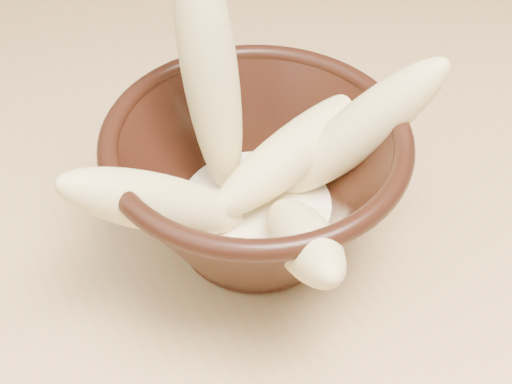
% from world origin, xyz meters
% --- Properties ---
extents(bowl, '(0.19, 0.19, 0.10)m').
position_xyz_m(bowl, '(0.23, -0.07, 0.81)').
color(bowl, black).
rests_on(bowl, table).
extents(milk_puddle, '(0.10, 0.10, 0.01)m').
position_xyz_m(milk_puddle, '(0.23, -0.07, 0.78)').
color(milk_puddle, '#FAEEC9').
rests_on(milk_puddle, bowl).
extents(banana_upright, '(0.03, 0.08, 0.18)m').
position_xyz_m(banana_upright, '(0.22, -0.02, 0.87)').
color(banana_upright, '#F6E191').
rests_on(banana_upright, bowl).
extents(banana_left, '(0.12, 0.04, 0.10)m').
position_xyz_m(banana_left, '(0.16, -0.07, 0.82)').
color(banana_left, '#F6E191').
rests_on(banana_left, bowl).
extents(banana_right, '(0.12, 0.07, 0.12)m').
position_xyz_m(banana_right, '(0.29, -0.08, 0.84)').
color(banana_right, '#F6E191').
rests_on(banana_right, bowl).
extents(banana_across, '(0.14, 0.07, 0.06)m').
position_xyz_m(banana_across, '(0.26, -0.06, 0.82)').
color(banana_across, '#F6E191').
rests_on(banana_across, bowl).
extents(banana_front, '(0.06, 0.13, 0.09)m').
position_xyz_m(banana_front, '(0.23, -0.13, 0.82)').
color(banana_front, '#F6E191').
rests_on(banana_front, bowl).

